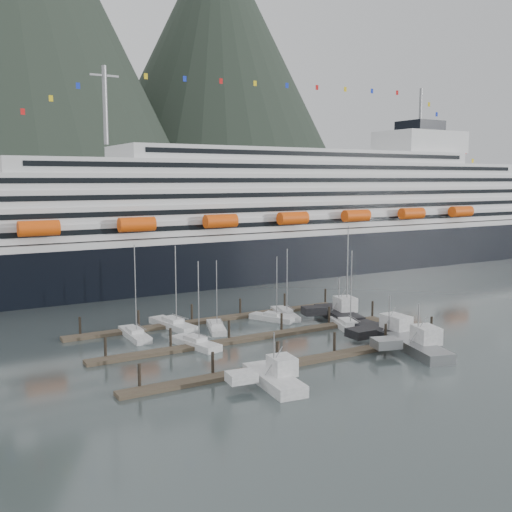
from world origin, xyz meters
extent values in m
plane|color=#455150|center=(0.00, 0.00, 0.00)|extent=(1600.00, 1600.00, 0.00)
cone|color=#222D22|center=(300.00, 620.00, 155.00)|extent=(360.00, 360.00, 360.00)
cube|color=black|center=(25.00, 55.00, 4.00)|extent=(210.00, 28.00, 12.00)
cube|color=silver|center=(25.00, 55.00, 10.50)|extent=(205.80, 27.44, 1.50)
cube|color=silver|center=(30.00, 55.00, 13.10)|extent=(185.00, 26.00, 3.20)
cube|color=black|center=(30.00, 41.95, 13.26)|extent=(175.75, 0.20, 1.00)
cube|color=silver|center=(32.00, 55.00, 16.30)|extent=(180.00, 25.00, 3.20)
cube|color=black|center=(32.00, 42.45, 16.46)|extent=(171.00, 0.20, 1.00)
cube|color=silver|center=(34.00, 55.00, 19.50)|extent=(172.00, 24.00, 3.20)
cube|color=black|center=(34.00, 42.95, 19.66)|extent=(163.40, 0.20, 1.00)
cube|color=silver|center=(36.00, 55.00, 22.70)|extent=(160.00, 23.00, 3.20)
cube|color=black|center=(36.00, 43.45, 22.86)|extent=(152.00, 0.20, 1.00)
cube|color=silver|center=(38.00, 55.00, 25.80)|extent=(140.00, 22.00, 3.00)
cube|color=black|center=(38.00, 43.95, 25.95)|extent=(133.00, 0.20, 1.00)
cube|color=silver|center=(40.00, 55.00, 28.80)|extent=(95.00, 20.00, 3.00)
cube|color=black|center=(40.00, 44.95, 28.95)|extent=(90.25, 0.20, 1.00)
cube|color=silver|center=(80.00, 55.00, 33.30)|extent=(22.00, 16.00, 6.00)
cube|color=black|center=(80.00, 55.00, 37.80)|extent=(10.00, 10.00, 3.00)
cylinder|color=gray|center=(-10.00, 55.00, 38.30)|extent=(1.00, 1.00, 16.00)
cylinder|color=gray|center=(80.00, 55.00, 43.30)|extent=(0.80, 0.80, 10.00)
cylinder|color=#FF530D|center=(-27.00, 40.00, 14.50)|extent=(7.00, 2.80, 2.80)
cylinder|color=#FF530D|center=(-9.00, 40.00, 14.50)|extent=(7.00, 2.80, 2.80)
cylinder|color=#FF530D|center=(9.00, 40.00, 14.50)|extent=(7.00, 2.80, 2.80)
cylinder|color=#FF530D|center=(27.00, 40.00, 14.50)|extent=(7.00, 2.80, 2.80)
cylinder|color=#FF530D|center=(45.00, 40.00, 14.50)|extent=(7.00, 2.80, 2.80)
cylinder|color=#FF530D|center=(63.00, 40.00, 14.50)|extent=(7.00, 2.80, 2.80)
cylinder|color=#FF530D|center=(81.00, 40.00, 14.50)|extent=(7.00, 2.80, 2.80)
cube|color=#44362C|center=(-5.00, -10.00, 0.25)|extent=(48.00, 2.00, 0.50)
cylinder|color=black|center=(-26.00, -8.90, 1.40)|extent=(0.36, 0.36, 3.20)
cylinder|color=black|center=(-17.00, -8.90, 1.40)|extent=(0.36, 0.36, 3.20)
cylinder|color=black|center=(-8.00, -8.90, 1.40)|extent=(0.36, 0.36, 3.20)
cylinder|color=black|center=(1.00, -8.90, 1.40)|extent=(0.36, 0.36, 3.20)
cylinder|color=black|center=(10.00, -8.90, 1.40)|extent=(0.36, 0.36, 3.20)
cylinder|color=black|center=(19.00, -8.90, 1.40)|extent=(0.36, 0.36, 3.20)
cube|color=#44362C|center=(-5.00, 3.00, 0.25)|extent=(48.00, 2.00, 0.50)
cylinder|color=black|center=(-26.00, 4.10, 1.40)|extent=(0.36, 0.36, 3.20)
cylinder|color=black|center=(-17.00, 4.10, 1.40)|extent=(0.36, 0.36, 3.20)
cylinder|color=black|center=(-8.00, 4.10, 1.40)|extent=(0.36, 0.36, 3.20)
cylinder|color=black|center=(1.00, 4.10, 1.40)|extent=(0.36, 0.36, 3.20)
cylinder|color=black|center=(10.00, 4.10, 1.40)|extent=(0.36, 0.36, 3.20)
cylinder|color=black|center=(19.00, 4.10, 1.40)|extent=(0.36, 0.36, 3.20)
cube|color=#44362C|center=(-5.00, 16.00, 0.25)|extent=(48.00, 2.00, 0.50)
cylinder|color=black|center=(-26.00, 17.10, 1.40)|extent=(0.36, 0.36, 3.20)
cylinder|color=black|center=(-17.00, 17.10, 1.40)|extent=(0.36, 0.36, 3.20)
cylinder|color=black|center=(-8.00, 17.10, 1.40)|extent=(0.36, 0.36, 3.20)
cylinder|color=black|center=(1.00, 17.10, 1.40)|extent=(0.36, 0.36, 3.20)
cylinder|color=black|center=(10.00, 17.10, 1.40)|extent=(0.36, 0.36, 3.20)
cylinder|color=black|center=(19.00, 17.10, 1.40)|extent=(0.36, 0.36, 3.20)
cube|color=#B0B0B0|center=(-13.51, 3.74, 0.25)|extent=(4.57, 9.10, 1.36)
cube|color=#B0B0B0|center=(-13.51, 3.74, 1.12)|extent=(2.63, 3.44, 0.78)
cylinder|color=gray|center=(-13.30, 2.89, 6.49)|extent=(0.16, 0.16, 11.23)
cube|color=#B0B0B0|center=(-19.17, 12.69, 0.25)|extent=(2.67, 9.27, 1.29)
cube|color=#B0B0B0|center=(-19.17, 12.69, 1.06)|extent=(1.94, 3.27, 0.74)
cylinder|color=gray|center=(-19.19, 11.77, 7.34)|extent=(0.15, 0.15, 13.02)
cube|color=#B0B0B0|center=(-6.90, 10.39, 0.25)|extent=(4.80, 8.37, 1.19)
cube|color=#B0B0B0|center=(-6.90, 10.39, 0.98)|extent=(2.55, 3.24, 0.68)
cylinder|color=gray|center=(-7.17, 9.63, 5.88)|extent=(0.14, 0.14, 10.22)
cube|color=#B0B0B0|center=(10.98, 0.62, 0.25)|extent=(5.75, 11.09, 1.38)
cube|color=#B0B0B0|center=(10.98, 0.62, 1.13)|extent=(3.03, 4.21, 0.79)
cylinder|color=gray|center=(10.65, -0.41, 6.65)|extent=(0.16, 0.16, 11.53)
cube|color=#B0B0B0|center=(-12.05, 15.29, 0.25)|extent=(4.40, 10.64, 1.45)
cube|color=#B0B0B0|center=(-12.05, 15.29, 1.19)|extent=(2.65, 3.92, 0.83)
cylinder|color=gray|center=(-11.87, 14.27, 6.98)|extent=(0.17, 0.17, 12.11)
cube|color=#B0B0B0|center=(3.94, 11.41, 0.25)|extent=(5.60, 8.08, 1.23)
cube|color=#B0B0B0|center=(3.94, 11.41, 1.01)|extent=(2.82, 3.26, 0.70)
cylinder|color=gray|center=(4.29, 10.71, 5.74)|extent=(0.14, 0.14, 9.91)
cube|color=#B0B0B0|center=(7.29, 12.79, 0.25)|extent=(4.84, 9.93, 1.28)
cube|color=#B0B0B0|center=(7.29, 12.79, 1.06)|extent=(2.66, 3.74, 0.73)
cylinder|color=gray|center=(7.04, 11.86, 6.26)|extent=(0.15, 0.15, 10.86)
cube|color=#B0B0B0|center=(15.52, 7.10, 0.25)|extent=(6.00, 10.50, 1.57)
cube|color=#B0B0B0|center=(15.52, 7.10, 1.29)|extent=(3.26, 4.07, 0.90)
cylinder|color=gray|center=(15.20, 6.14, 8.25)|extent=(0.18, 0.18, 14.47)
cube|color=#B0B0B0|center=(-12.31, -15.00, 0.35)|extent=(4.55, 10.70, 1.89)
cube|color=#B0B0B0|center=(-16.23, -14.56, 1.51)|extent=(3.45, 2.63, 1.13)
cube|color=#B0B0B0|center=(-11.28, -15.12, 2.17)|extent=(2.98, 3.39, 2.08)
cube|color=black|center=(-11.28, -15.12, 2.93)|extent=(2.77, 3.17, 0.47)
cylinder|color=gray|center=(-12.31, -15.00, 3.78)|extent=(0.15, 0.15, 4.72)
cube|color=black|center=(12.56, -6.80, 0.35)|extent=(3.62, 13.97, 1.99)
cube|color=black|center=(7.26, -6.81, 1.60)|extent=(3.40, 3.08, 1.20)
cube|color=#B0B0B0|center=(13.96, -6.80, 2.29)|extent=(2.80, 4.20, 2.19)
cube|color=black|center=(13.96, -6.80, 3.09)|extent=(2.60, 3.92, 0.50)
cylinder|color=gray|center=(12.56, -6.80, 3.99)|extent=(0.16, 0.16, 4.99)
cube|color=gray|center=(11.18, -13.89, 0.35)|extent=(6.75, 12.87, 2.06)
cube|color=gray|center=(6.65, -12.68, 1.64)|extent=(4.07, 3.52, 1.23)
cube|color=#B0B0B0|center=(12.37, -14.21, 2.36)|extent=(3.73, 4.32, 2.26)
cube|color=black|center=(12.37, -14.21, 3.19)|extent=(3.47, 4.02, 0.51)
cylinder|color=gray|center=(11.18, -13.89, 4.11)|extent=(0.16, 0.16, 5.14)
cube|color=black|center=(14.08, 6.87, 0.35)|extent=(6.39, 12.33, 2.14)
cube|color=black|center=(9.73, 7.88, 1.71)|extent=(4.12, 3.34, 1.28)
cube|color=#B0B0B0|center=(15.23, 6.61, 2.46)|extent=(3.71, 4.11, 2.35)
cube|color=black|center=(15.23, 6.61, 3.31)|extent=(3.45, 3.83, 0.53)
cylinder|color=gray|center=(14.08, 6.87, 4.28)|extent=(0.17, 0.17, 5.35)
camera|label=1|loc=(-47.02, -70.39, 23.26)|focal=42.00mm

